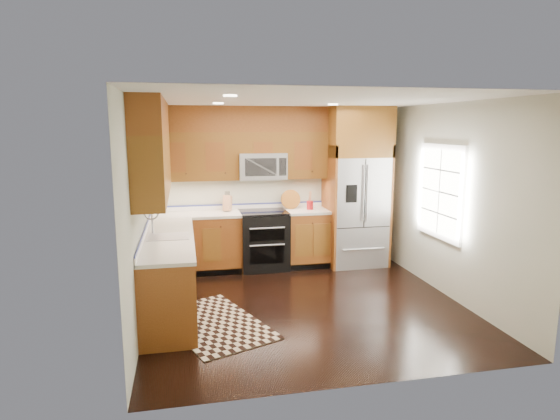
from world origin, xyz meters
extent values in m
plane|color=black|center=(0.00, 0.00, 0.00)|extent=(4.00, 4.00, 0.00)
cube|color=beige|center=(0.00, 2.00, 1.30)|extent=(4.00, 0.02, 2.60)
cube|color=beige|center=(-2.00, 0.00, 1.30)|extent=(0.02, 4.00, 2.60)
cube|color=beige|center=(2.00, 0.00, 1.30)|extent=(0.02, 4.00, 2.60)
cube|color=white|center=(1.98, 0.20, 1.40)|extent=(0.04, 1.10, 1.30)
cube|color=white|center=(1.97, 0.20, 1.40)|extent=(0.02, 0.95, 1.15)
cube|color=brown|center=(-1.31, 1.70, 0.45)|extent=(1.37, 0.60, 0.90)
cube|color=brown|center=(0.49, 1.70, 0.45)|extent=(0.72, 0.60, 0.90)
cube|color=brown|center=(-1.70, 0.20, 0.45)|extent=(0.60, 2.40, 0.90)
cube|color=silver|center=(-0.57, 1.70, 0.92)|extent=(2.85, 0.62, 0.04)
cube|color=silver|center=(-1.70, 0.20, 0.92)|extent=(0.62, 2.40, 0.04)
cube|color=brown|center=(-0.57, 1.83, 1.83)|extent=(2.85, 0.33, 0.75)
cube|color=brown|center=(-1.83, 0.20, 1.83)|extent=(0.33, 2.40, 0.75)
cube|color=brown|center=(-0.57, 1.83, 2.40)|extent=(2.85, 0.33, 0.40)
cube|color=brown|center=(-1.83, 0.20, 2.40)|extent=(0.33, 2.40, 0.40)
cube|color=black|center=(-0.25, 1.67, 0.46)|extent=(0.76, 0.64, 0.92)
cube|color=black|center=(-0.25, 1.67, 0.94)|extent=(0.76, 0.60, 0.02)
cube|color=black|center=(-0.25, 1.35, 0.62)|extent=(0.55, 0.01, 0.18)
cube|color=black|center=(-0.25, 1.35, 0.30)|extent=(0.55, 0.01, 0.28)
cylinder|color=#B2B2B7|center=(-0.25, 1.33, 0.74)|extent=(0.55, 0.02, 0.02)
cylinder|color=#B2B2B7|center=(-0.25, 1.33, 0.47)|extent=(0.55, 0.02, 0.02)
cube|color=#B2B2B7|center=(-0.25, 1.80, 1.66)|extent=(0.76, 0.40, 0.42)
cube|color=black|center=(-0.30, 1.60, 1.66)|extent=(0.50, 0.01, 0.28)
cube|color=#B2B2B7|center=(1.30, 1.63, 0.90)|extent=(0.90, 0.74, 1.80)
cube|color=black|center=(1.30, 1.26, 1.25)|extent=(0.01, 0.01, 1.08)
cube|color=black|center=(1.08, 1.25, 1.25)|extent=(0.18, 0.01, 0.28)
cube|color=brown|center=(0.83, 1.63, 1.00)|extent=(0.04, 0.74, 2.00)
cube|color=brown|center=(1.77, 1.63, 1.00)|extent=(0.04, 0.74, 2.00)
cube|color=brown|center=(1.30, 1.63, 2.20)|extent=(0.98, 0.74, 0.80)
cube|color=#B2B2B7|center=(-1.70, 0.20, 0.95)|extent=(0.50, 0.42, 0.02)
cylinder|color=#B2B2B7|center=(-1.90, 0.42, 1.08)|extent=(0.02, 0.02, 0.28)
torus|color=#B2B2B7|center=(-1.90, 0.34, 1.22)|extent=(0.18, 0.02, 0.18)
cube|color=black|center=(-1.20, -0.38, 0.01)|extent=(1.47, 1.83, 0.01)
cube|color=#AB7A53|center=(-0.81, 1.86, 1.06)|extent=(0.16, 0.19, 0.25)
cylinder|color=maroon|center=(0.53, 1.71, 1.01)|extent=(0.12, 0.12, 0.14)
cylinder|color=brown|center=(0.24, 1.84, 0.95)|extent=(0.33, 0.33, 0.02)
camera|label=1|loc=(-1.48, -5.61, 2.29)|focal=30.00mm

